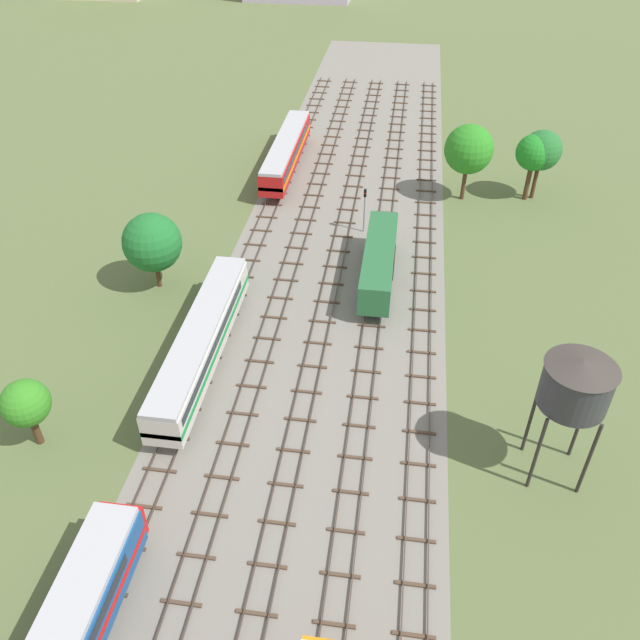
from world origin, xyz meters
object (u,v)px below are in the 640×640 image
object	(u,v)px
freight_boxcar_centre_midfar	(379,261)
signal_post_near	(365,204)
water_tower	(577,384)
diesel_railcar_far_left_mid	(201,340)
diesel_railcar_far_left_far	(286,151)

from	to	relation	value
freight_boxcar_centre_midfar	signal_post_near	bearing A→B (deg)	103.20
water_tower	signal_post_near	world-z (taller)	water_tower
diesel_railcar_far_left_mid	water_tower	distance (m)	28.00
freight_boxcar_centre_midfar	diesel_railcar_far_left_far	bearing A→B (deg)	119.35
diesel_railcar_far_left_far	diesel_railcar_far_left_mid	bearing A→B (deg)	-90.00
freight_boxcar_centre_midfar	signal_post_near	size ratio (longest dim) A/B	2.71
freight_boxcar_centre_midfar	water_tower	bearing A→B (deg)	-57.94
water_tower	signal_post_near	size ratio (longest dim) A/B	1.93
diesel_railcar_far_left_far	water_tower	size ratio (longest dim) A/B	2.06
diesel_railcar_far_left_far	water_tower	xyz separation A→B (m)	(26.47, -44.67, 5.51)
signal_post_near	freight_boxcar_centre_midfar	bearing A→B (deg)	-76.80
diesel_railcar_far_left_mid	diesel_railcar_far_left_far	size ratio (longest dim) A/B	1.00
diesel_railcar_far_left_mid	diesel_railcar_far_left_far	distance (m)	37.42
freight_boxcar_centre_midfar	diesel_railcar_far_left_far	world-z (taller)	diesel_railcar_far_left_far
water_tower	diesel_railcar_far_left_far	bearing A→B (deg)	120.65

